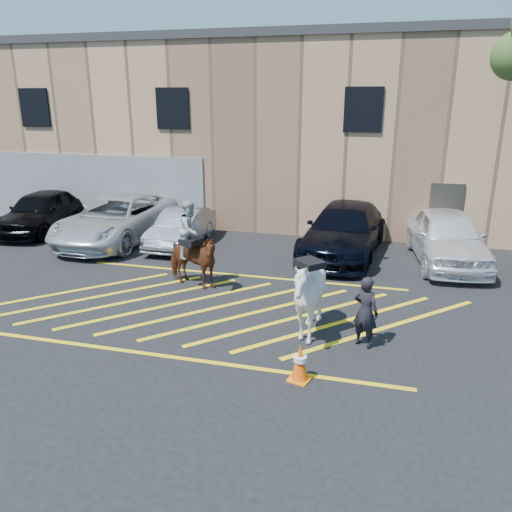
% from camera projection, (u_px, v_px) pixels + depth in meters
% --- Properties ---
extents(ground, '(90.00, 90.00, 0.00)m').
position_uv_depth(ground, '(217.00, 304.00, 12.66)').
color(ground, black).
rests_on(ground, ground).
extents(car_black_suv, '(2.42, 4.83, 1.58)m').
position_uv_depth(car_black_suv, '(41.00, 211.00, 19.32)').
color(car_black_suv, black).
rests_on(car_black_suv, ground).
extents(car_white_pickup, '(2.86, 5.89, 1.61)m').
position_uv_depth(car_white_pickup, '(118.00, 219.00, 18.02)').
color(car_white_pickup, silver).
rests_on(car_white_pickup, ground).
extents(car_silver_sedan, '(1.33, 3.79, 1.25)m').
position_uv_depth(car_silver_sedan, '(181.00, 228.00, 17.51)').
color(car_silver_sedan, gray).
rests_on(car_silver_sedan, ground).
extents(car_blue_suv, '(2.82, 5.78, 1.62)m').
position_uv_depth(car_blue_suv, '(344.00, 230.00, 16.50)').
color(car_blue_suv, black).
rests_on(car_blue_suv, ground).
extents(car_white_suv, '(2.52, 5.08, 1.67)m').
position_uv_depth(car_white_suv, '(447.00, 237.00, 15.60)').
color(car_white_suv, white).
rests_on(car_white_suv, ground).
extents(handler, '(0.67, 0.59, 1.55)m').
position_uv_depth(handler, '(366.00, 312.00, 10.32)').
color(handler, black).
rests_on(handler, ground).
extents(warehouse, '(32.42, 10.20, 7.30)m').
position_uv_depth(warehouse, '(300.00, 128.00, 22.60)').
color(warehouse, tan).
rests_on(warehouse, ground).
extents(hatching_zone, '(12.60, 5.12, 0.01)m').
position_uv_depth(hatching_zone, '(213.00, 308.00, 12.38)').
color(hatching_zone, yellow).
rests_on(hatching_zone, ground).
extents(mounted_bay, '(1.99, 1.33, 2.42)m').
position_uv_depth(mounted_bay, '(192.00, 253.00, 13.55)').
color(mounted_bay, '#622B17').
rests_on(mounted_bay, ground).
extents(saddled_white, '(2.31, 2.31, 1.91)m').
position_uv_depth(saddled_white, '(308.00, 296.00, 10.64)').
color(saddled_white, silver).
rests_on(saddled_white, ground).
extents(traffic_cone, '(0.47, 0.47, 0.73)m').
position_uv_depth(traffic_cone, '(300.00, 362.00, 9.16)').
color(traffic_cone, orange).
rests_on(traffic_cone, ground).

